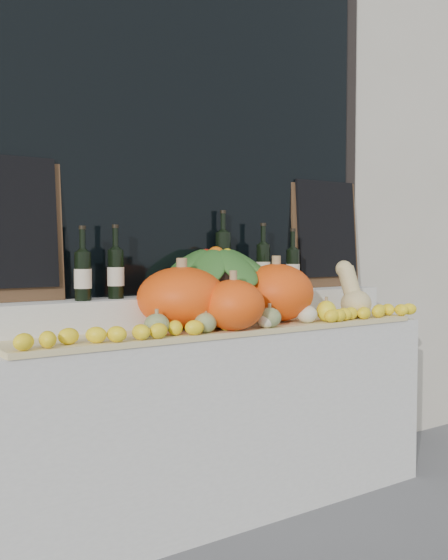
# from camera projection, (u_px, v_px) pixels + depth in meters

# --- Properties ---
(storefront_facade) EXTENTS (7.00, 0.94, 4.50)m
(storefront_facade) POSITION_uv_depth(u_px,v_px,m) (144.00, 74.00, 3.50)
(storefront_facade) COLOR beige
(storefront_facade) RESTS_ON ground
(display_sill) EXTENTS (2.30, 0.55, 0.88)m
(display_sill) POSITION_uv_depth(u_px,v_px,m) (215.00, 420.00, 3.00)
(display_sill) COLOR silver
(display_sill) RESTS_ON ground
(rear_tier) EXTENTS (2.30, 0.25, 0.16)m
(rear_tier) POSITION_uv_depth(u_px,v_px,m) (199.00, 310.00, 3.10)
(rear_tier) COLOR silver
(rear_tier) RESTS_ON display_sill
(straw_bedding) EXTENTS (2.10, 0.32, 0.02)m
(straw_bedding) POSITION_uv_depth(u_px,v_px,m) (230.00, 330.00, 2.88)
(straw_bedding) COLOR tan
(straw_bedding) RESTS_ON display_sill
(pumpkin_left) EXTENTS (0.53, 0.53, 0.28)m
(pumpkin_left) POSITION_uv_depth(u_px,v_px,m) (182.00, 298.00, 2.82)
(pumpkin_left) COLOR #FF520D
(pumpkin_left) RESTS_ON straw_bedding
(pumpkin_right) EXTENTS (0.47, 0.47, 0.29)m
(pumpkin_right) POSITION_uv_depth(u_px,v_px,m) (276.00, 293.00, 3.08)
(pumpkin_right) COLOR #FF520D
(pumpkin_right) RESTS_ON straw_bedding
(pumpkin_center) EXTENTS (0.30, 0.30, 0.23)m
(pumpkin_center) POSITION_uv_depth(u_px,v_px,m) (233.00, 305.00, 2.75)
(pumpkin_center) COLOR #FF520D
(pumpkin_center) RESTS_ON straw_bedding
(butternut_squash) EXTENTS (0.16, 0.22, 0.30)m
(butternut_squash) POSITION_uv_depth(u_px,v_px,m) (353.00, 294.00, 3.29)
(butternut_squash) COLOR #DFC583
(butternut_squash) RESTS_ON straw_bedding
(decorative_gourds) EXTENTS (1.04, 0.16, 0.16)m
(decorative_gourds) POSITION_uv_depth(u_px,v_px,m) (251.00, 317.00, 2.81)
(decorative_gourds) COLOR #365F1C
(decorative_gourds) RESTS_ON straw_bedding
(lemon_heap) EXTENTS (2.20, 0.16, 0.06)m
(lemon_heap) POSITION_uv_depth(u_px,v_px,m) (244.00, 322.00, 2.78)
(lemon_heap) COLOR yellow
(lemon_heap) RESTS_ON straw_bedding
(produce_bowl) EXTENTS (0.66, 0.66, 0.25)m
(produce_bowl) POSITION_uv_depth(u_px,v_px,m) (216.00, 270.00, 3.13)
(produce_bowl) COLOR black
(produce_bowl) RESTS_ON rear_tier
(wine_bottle_far_left) EXTENTS (0.08, 0.08, 0.33)m
(wine_bottle_far_left) POSITION_uv_depth(u_px,v_px,m) (83.00, 275.00, 2.71)
(wine_bottle_far_left) COLOR black
(wine_bottle_far_left) RESTS_ON rear_tier
(wine_bottle_near_left) EXTENTS (0.08, 0.08, 0.34)m
(wine_bottle_near_left) POSITION_uv_depth(u_px,v_px,m) (116.00, 273.00, 2.82)
(wine_bottle_near_left) COLOR black
(wine_bottle_near_left) RESTS_ON rear_tier
(wine_bottle_tall) EXTENTS (0.08, 0.08, 0.42)m
(wine_bottle_tall) POSITION_uv_depth(u_px,v_px,m) (223.00, 262.00, 3.22)
(wine_bottle_tall) COLOR black
(wine_bottle_tall) RESTS_ON rear_tier
(wine_bottle_near_right) EXTENTS (0.08, 0.08, 0.36)m
(wine_bottle_near_right) POSITION_uv_depth(u_px,v_px,m) (263.00, 267.00, 3.31)
(wine_bottle_near_right) COLOR black
(wine_bottle_near_right) RESTS_ON rear_tier
(wine_bottle_far_right) EXTENTS (0.08, 0.08, 0.33)m
(wine_bottle_far_right) POSITION_uv_depth(u_px,v_px,m) (293.00, 269.00, 3.38)
(wine_bottle_far_right) COLOR black
(wine_bottle_far_right) RESTS_ON rear_tier
(chalkboard_left) EXTENTS (0.50, 0.08, 0.62)m
(chalkboard_left) POSITION_uv_depth(u_px,v_px,m) (4.00, 226.00, 2.61)
(chalkboard_left) COLOR #4C331E
(chalkboard_left) RESTS_ON rear_tier
(chalkboard_right) EXTENTS (0.50, 0.08, 0.62)m
(chalkboard_right) POSITION_uv_depth(u_px,v_px,m) (326.00, 232.00, 3.65)
(chalkboard_right) COLOR #4C331E
(chalkboard_right) RESTS_ON rear_tier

